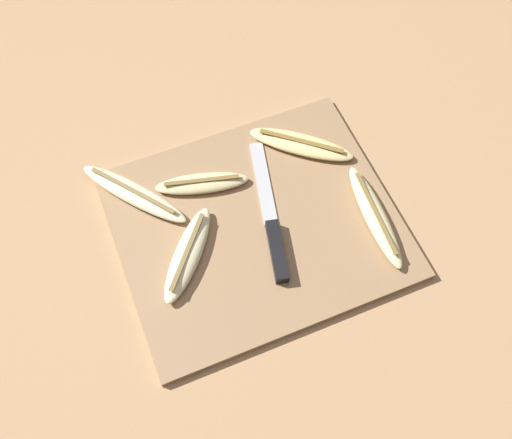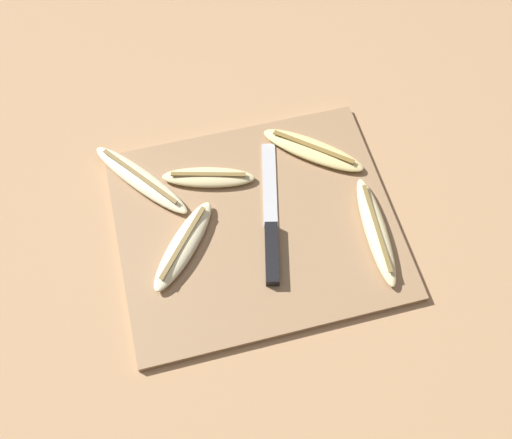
{
  "view_description": "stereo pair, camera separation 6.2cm",
  "coord_description": "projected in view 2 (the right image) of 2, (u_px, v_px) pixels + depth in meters",
  "views": [
    {
      "loc": [
        -0.17,
        -0.41,
        0.84
      ],
      "look_at": [
        0.0,
        0.0,
        0.02
      ],
      "focal_mm": 42.0,
      "sensor_mm": 36.0,
      "label": 1
    },
    {
      "loc": [
        -0.11,
        -0.43,
        0.84
      ],
      "look_at": [
        0.0,
        0.0,
        0.02
      ],
      "focal_mm": 42.0,
      "sensor_mm": 36.0,
      "label": 2
    }
  ],
  "objects": [
    {
      "name": "cutting_board",
      "position": [
        256.0,
        224.0,
        0.94
      ],
      "size": [
        0.43,
        0.37,
        0.01
      ],
      "color": "#997551",
      "rests_on": "ground_plane"
    },
    {
      "name": "banana_soft_right",
      "position": [
        376.0,
        231.0,
        0.92
      ],
      "size": [
        0.05,
        0.19,
        0.02
      ],
      "rotation": [
        0.0,
        0.0,
        3.07
      ],
      "color": "beige",
      "rests_on": "cutting_board"
    },
    {
      "name": "banana_golden_short",
      "position": [
        313.0,
        150.0,
        0.99
      ],
      "size": [
        0.16,
        0.15,
        0.02
      ],
      "rotation": [
        0.0,
        0.0,
        0.88
      ],
      "color": "#EDD689",
      "rests_on": "cutting_board"
    },
    {
      "name": "banana_ripe_center",
      "position": [
        209.0,
        177.0,
        0.96
      ],
      "size": [
        0.15,
        0.08,
        0.02
      ],
      "rotation": [
        0.0,
        0.0,
        4.45
      ],
      "color": "beige",
      "rests_on": "cutting_board"
    },
    {
      "name": "banana_pale_long",
      "position": [
        184.0,
        245.0,
        0.9
      ],
      "size": [
        0.14,
        0.15,
        0.02
      ],
      "rotation": [
        0.0,
        0.0,
        2.45
      ],
      "color": "beige",
      "rests_on": "cutting_board"
    },
    {
      "name": "banana_bright_far",
      "position": [
        141.0,
        179.0,
        0.96
      ],
      "size": [
        0.15,
        0.18,
        0.02
      ],
      "rotation": [
        0.0,
        0.0,
        3.79
      ],
      "color": "beige",
      "rests_on": "cutting_board"
    },
    {
      "name": "knife",
      "position": [
        271.0,
        237.0,
        0.91
      ],
      "size": [
        0.08,
        0.25,
        0.02
      ],
      "rotation": [
        0.0,
        0.0,
        -0.23
      ],
      "color": "black",
      "rests_on": "cutting_board"
    },
    {
      "name": "ground_plane",
      "position": [
        256.0,
        226.0,
        0.94
      ],
      "size": [
        4.0,
        4.0,
        0.0
      ],
      "primitive_type": "plane",
      "color": "tan"
    }
  ]
}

